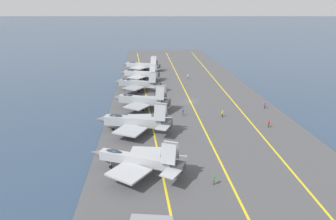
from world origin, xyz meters
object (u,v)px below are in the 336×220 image
object	(u,v)px
crew_blue_vest	(183,112)
crew_yellow_vest	(222,113)
crew_green_vest	(214,179)
parked_jet_fifth	(138,84)
parked_jet_second	(138,160)
crew_white_vest	(188,76)
parked_jet_third	(135,121)
crew_red_vest	(269,123)
parked_jet_seventh	(142,65)
parked_jet_fourth	(142,100)
crew_purple_vest	(265,105)
parked_jet_sixth	(140,74)

from	to	relation	value
crew_blue_vest	crew_yellow_vest	distance (m)	9.66
crew_green_vest	parked_jet_fifth	bearing A→B (deg)	12.79
parked_jet_second	crew_white_vest	distance (m)	69.23
parked_jet_third	crew_red_vest	bearing A→B (deg)	-89.21
parked_jet_fifth	parked_jet_seventh	xyz separation A→B (m)	(33.40, -1.01, -0.18)
parked_jet_third	parked_jet_fifth	bearing A→B (deg)	0.06
parked_jet_second	parked_jet_third	xyz separation A→B (m)	(17.20, 1.05, -0.04)
parked_jet_second	parked_jet_fourth	size ratio (longest dim) A/B	1.01
parked_jet_third	crew_yellow_vest	distance (m)	22.51
crew_blue_vest	parked_jet_fourth	bearing A→B (deg)	61.62
crew_blue_vest	crew_yellow_vest	world-z (taller)	crew_yellow_vest
parked_jet_second	parked_jet_fifth	xyz separation A→B (m)	(50.78, 1.08, 0.01)
parked_jet_second	parked_jet_seventh	world-z (taller)	parked_jet_seventh
crew_purple_vest	crew_green_vest	distance (m)	40.97
parked_jet_sixth	crew_yellow_vest	xyz separation A→B (m)	(-41.64, -20.53, -1.37)
parked_jet_second	parked_jet_fourth	world-z (taller)	parked_jet_fourth
parked_jet_fifth	crew_green_vest	size ratio (longest dim) A/B	9.00
parked_jet_seventh	crew_blue_vest	world-z (taller)	parked_jet_seventh
parked_jet_seventh	crew_white_vest	xyz separation A→B (m)	(-17.18, -17.45, -1.31)
parked_jet_fourth	crew_red_vest	world-z (taller)	parked_jet_fourth
parked_jet_seventh	crew_green_vest	size ratio (longest dim) A/B	9.58
crew_purple_vest	crew_green_vest	xyz separation A→B (m)	(-34.85, 21.54, -0.00)
crew_red_vest	crew_green_vest	size ratio (longest dim) A/B	0.95
parked_jet_fifth	parked_jet_sixth	xyz separation A→B (m)	(15.87, -0.57, -0.17)
parked_jet_fourth	crew_green_vest	distance (m)	38.06
parked_jet_seventh	crew_yellow_vest	distance (m)	62.50
crew_white_vest	crew_yellow_vest	distance (m)	42.07
parked_jet_sixth	crew_purple_vest	distance (m)	49.07
parked_jet_seventh	crew_white_vest	world-z (taller)	parked_jet_seventh
parked_jet_fifth	crew_green_vest	world-z (taller)	parked_jet_fifth
parked_jet_fourth	crew_yellow_vest	xyz separation A→B (m)	(-7.28, -19.67, -1.61)
parked_jet_sixth	crew_white_vest	distance (m)	17.94
parked_jet_third	crew_white_vest	xyz separation A→B (m)	(49.79, -18.43, -1.44)
parked_jet_second	crew_green_vest	size ratio (longest dim) A/B	9.10
parked_jet_fourth	crew_blue_vest	size ratio (longest dim) A/B	9.25
parked_jet_fifth	crew_blue_vest	size ratio (longest dim) A/B	9.27
parked_jet_second	parked_jet_fourth	distance (m)	32.28
parked_jet_sixth	crew_blue_vest	bearing A→B (deg)	-164.52
parked_jet_fifth	crew_red_vest	world-z (taller)	parked_jet_fifth
parked_jet_third	crew_red_vest	world-z (taller)	parked_jet_third
parked_jet_fourth	crew_purple_vest	world-z (taller)	parked_jet_fourth
parked_jet_fourth	crew_blue_vest	xyz separation A→B (m)	(-5.50, -10.18, -1.61)
parked_jet_second	crew_green_vest	xyz separation A→B (m)	(-4.11, -11.37, -1.50)
parked_jet_fifth	crew_white_vest	bearing A→B (deg)	-48.70
crew_red_vest	crew_purple_vest	world-z (taller)	crew_purple_vest
crew_purple_vest	parked_jet_fourth	bearing A→B (deg)	87.29
crew_red_vest	crew_yellow_vest	size ratio (longest dim) A/B	0.98
parked_jet_third	crew_white_vest	bearing A→B (deg)	-20.31
parked_jet_fourth	crew_blue_vest	distance (m)	11.68
crew_blue_vest	crew_red_vest	xyz separation A→B (m)	(-9.17, -18.13, -0.02)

